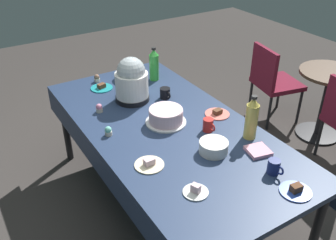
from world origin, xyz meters
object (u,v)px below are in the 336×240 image
(potluck_table, at_px, (168,133))
(frosted_layer_cake, at_px, (166,116))
(dessert_plate_cream, at_px, (149,164))
(dessert_plate_coral, at_px, (217,113))
(slow_cooker, at_px, (132,81))
(cupcake_lemon, at_px, (108,131))
(coffee_mug_navy, at_px, (274,167))
(soda_bottle_ginger_ale, at_px, (252,119))
(ceramic_snack_bowl, at_px, (214,147))
(maroon_chair_left, at_px, (272,79))
(cupcake_mint, at_px, (97,78))
(round_cafe_table, at_px, (327,92))
(coffee_mug_black, at_px, (165,93))
(glass_salad_bowl, at_px, (130,74))
(dessert_plate_teal, at_px, (102,87))
(dessert_plate_cobalt, at_px, (296,190))
(dessert_plate_white, at_px, (196,191))
(soda_bottle_lime_soda, at_px, (154,65))
(cupcake_rose, at_px, (99,108))
(coffee_mug_red, at_px, (208,125))

(potluck_table, height_order, frosted_layer_cake, frosted_layer_cake)
(dessert_plate_cream, relative_size, dessert_plate_coral, 0.99)
(slow_cooker, height_order, dessert_plate_coral, slow_cooker)
(potluck_table, bearing_deg, cupcake_lemon, -105.71)
(frosted_layer_cake, distance_m, coffee_mug_navy, 0.86)
(dessert_plate_cream, xyz_separation_m, soda_bottle_ginger_ale, (0.09, 0.74, 0.14))
(ceramic_snack_bowl, distance_m, dessert_plate_cream, 0.43)
(maroon_chair_left, bearing_deg, slow_cooker, -87.34)
(cupcake_mint, distance_m, round_cafe_table, 2.24)
(round_cafe_table, bearing_deg, coffee_mug_black, -101.14)
(glass_salad_bowl, relative_size, dessert_plate_teal, 1.23)
(dessert_plate_teal, distance_m, cupcake_mint, 0.15)
(soda_bottle_ginger_ale, bearing_deg, glass_salad_bowl, -168.83)
(frosted_layer_cake, relative_size, soda_bottle_ginger_ale, 0.94)
(potluck_table, bearing_deg, dessert_plate_teal, -168.69)
(ceramic_snack_bowl, height_order, dessert_plate_cobalt, ceramic_snack_bowl)
(dessert_plate_white, relative_size, soda_bottle_lime_soda, 0.49)
(dessert_plate_cobalt, bearing_deg, round_cafe_table, 121.83)
(slow_cooker, xyz_separation_m, cupcake_lemon, (0.37, -0.38, -0.14))
(coffee_mug_navy, xyz_separation_m, maroon_chair_left, (-1.35, 1.40, -0.30))
(dessert_plate_coral, height_order, soda_bottle_lime_soda, soda_bottle_lime_soda)
(cupcake_rose, bearing_deg, coffee_mug_black, 82.61)
(dessert_plate_cobalt, bearing_deg, cupcake_lemon, -149.05)
(dessert_plate_cobalt, height_order, coffee_mug_navy, coffee_mug_navy)
(soda_bottle_lime_soda, bearing_deg, coffee_mug_navy, -2.14)
(coffee_mug_black, bearing_deg, dessert_plate_cream, -37.78)
(ceramic_snack_bowl, relative_size, dessert_plate_coral, 1.00)
(coffee_mug_black, relative_size, coffee_mug_navy, 1.07)
(dessert_plate_cream, bearing_deg, potluck_table, 134.02)
(maroon_chair_left, bearing_deg, dessert_plate_white, -56.74)
(ceramic_snack_bowl, height_order, cupcake_rose, ceramic_snack_bowl)
(glass_salad_bowl, height_order, coffee_mug_red, coffee_mug_red)
(cupcake_rose, relative_size, coffee_mug_navy, 0.58)
(potluck_table, distance_m, coffee_mug_red, 0.31)
(cupcake_mint, distance_m, coffee_mug_red, 1.22)
(dessert_plate_white, bearing_deg, dessert_plate_coral, 134.03)
(frosted_layer_cake, height_order, round_cafe_table, frosted_layer_cake)
(coffee_mug_red, bearing_deg, dessert_plate_cobalt, 2.43)
(soda_bottle_lime_soda, bearing_deg, cupcake_mint, -116.82)
(coffee_mug_red, xyz_separation_m, round_cafe_table, (-0.25, 1.67, -0.30))
(potluck_table, bearing_deg, round_cafe_table, 91.52)
(frosted_layer_cake, height_order, dessert_plate_coral, frosted_layer_cake)
(dessert_plate_cobalt, distance_m, soda_bottle_ginger_ale, 0.59)
(cupcake_rose, xyz_separation_m, coffee_mug_black, (0.07, 0.55, 0.01))
(ceramic_snack_bowl, height_order, round_cafe_table, ceramic_snack_bowl)
(potluck_table, distance_m, maroon_chair_left, 1.76)
(coffee_mug_navy, distance_m, maroon_chair_left, 1.97)
(dessert_plate_cobalt, bearing_deg, coffee_mug_black, -178.73)
(cupcake_rose, height_order, soda_bottle_lime_soda, soda_bottle_lime_soda)
(soda_bottle_lime_soda, xyz_separation_m, maroon_chair_left, (0.17, 1.35, -0.40))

